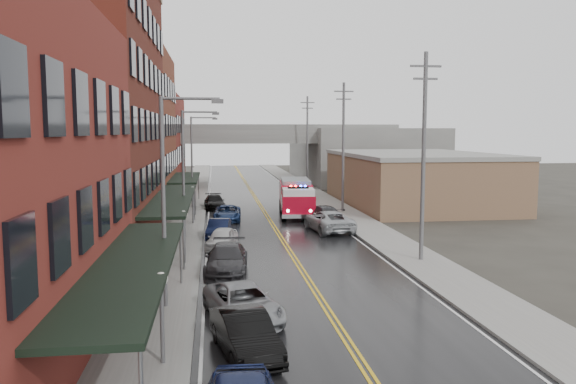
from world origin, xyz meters
TOP-DOWN VIEW (x-y plane):
  - ground at (0.00, 0.00)m, footprint 220.00×220.00m
  - road at (0.00, 30.00)m, footprint 11.00×160.00m
  - sidewalk_left at (-7.30, 30.00)m, footprint 3.00×160.00m
  - sidewalk_right at (7.30, 30.00)m, footprint 3.00×160.00m
  - curb_left at (-5.65, 30.00)m, footprint 0.30×160.00m
  - curb_right at (5.65, 30.00)m, footprint 0.30×160.00m
  - brick_building_b at (-13.30, 23.00)m, footprint 9.00×20.00m
  - brick_building_c at (-13.30, 40.50)m, footprint 9.00×15.00m
  - brick_building_far at (-13.30, 58.00)m, footprint 9.00×20.00m
  - tan_building at (16.00, 40.00)m, footprint 14.00×22.00m
  - right_far_block at (18.00, 70.00)m, footprint 18.00×30.00m
  - awning_0 at (-7.49, 4.00)m, footprint 2.60×16.00m
  - awning_1 at (-7.49, 23.00)m, footprint 2.60×18.00m
  - awning_2 at (-7.49, 40.50)m, footprint 2.60×13.00m
  - globe_lamp_0 at (-6.40, 2.00)m, footprint 0.44×0.44m
  - globe_lamp_1 at (-6.40, 16.00)m, footprint 0.44×0.44m
  - globe_lamp_2 at (-6.40, 30.00)m, footprint 0.44×0.44m
  - street_lamp_0 at (-6.55, 8.00)m, footprint 2.64×0.22m
  - street_lamp_1 at (-6.55, 24.00)m, footprint 2.64×0.22m
  - street_lamp_2 at (-6.55, 40.00)m, footprint 2.64×0.22m
  - utility_pole_0 at (7.20, 15.00)m, footprint 1.80×0.24m
  - utility_pole_1 at (7.20, 35.00)m, footprint 1.80×0.24m
  - utility_pole_2 at (7.20, 55.00)m, footprint 1.80×0.24m
  - overpass at (0.00, 62.00)m, footprint 40.00×10.00m
  - fire_truck at (2.64, 33.84)m, footprint 4.13×8.99m
  - parked_car_left_1 at (-3.72, 2.61)m, footprint 2.47×4.74m
  - parked_car_left_2 at (-3.60, 6.19)m, footprint 3.50×5.46m
  - parked_car_left_3 at (-4.08, 13.79)m, footprint 2.60×5.46m
  - parked_car_left_4 at (-4.23, 20.17)m, footprint 2.51×4.26m
  - parked_car_left_5 at (-4.39, 23.78)m, footprint 1.92×4.27m
  - parked_car_left_6 at (-3.60, 31.58)m, footprint 2.51×4.91m
  - parked_car_left_7 at (-4.64, 39.20)m, footprint 2.15×4.79m
  - parked_car_right_0 at (3.91, 25.55)m, footprint 3.36×6.06m
  - parked_car_right_1 at (4.20, 29.80)m, footprint 3.26×5.36m
  - parked_car_right_2 at (4.85, 46.20)m, footprint 3.24×5.03m
  - parked_car_right_3 at (5.00, 48.17)m, footprint 1.81×4.74m

SIDE VIEW (x-z plane):
  - ground at x=0.00m, z-range 0.00..0.00m
  - road at x=0.00m, z-range 0.00..0.02m
  - sidewalk_left at x=-7.30m, z-range 0.00..0.15m
  - sidewalk_right at x=7.30m, z-range 0.00..0.15m
  - curb_left at x=-5.65m, z-range 0.00..0.15m
  - curb_right at x=5.65m, z-range 0.00..0.15m
  - parked_car_left_6 at x=-3.60m, z-range 0.00..1.33m
  - parked_car_left_4 at x=-4.23m, z-range 0.00..1.36m
  - parked_car_left_5 at x=-4.39m, z-range 0.00..1.36m
  - parked_car_left_7 at x=-4.64m, z-range 0.00..1.36m
  - parked_car_left_2 at x=-3.60m, z-range 0.00..1.40m
  - parked_car_right_1 at x=4.20m, z-range 0.00..1.45m
  - parked_car_left_1 at x=-3.72m, z-range 0.00..1.49m
  - parked_car_left_3 at x=-4.08m, z-range 0.00..1.54m
  - parked_car_right_3 at x=5.00m, z-range 0.00..1.54m
  - parked_car_right_2 at x=4.85m, z-range 0.00..1.59m
  - parked_car_right_0 at x=3.91m, z-range 0.00..1.61m
  - fire_truck at x=2.64m, z-range 0.13..3.34m
  - globe_lamp_0 at x=-6.40m, z-range 0.75..3.87m
  - globe_lamp_1 at x=-6.40m, z-range 0.75..3.87m
  - globe_lamp_2 at x=-6.40m, z-range 0.75..3.87m
  - tan_building at x=16.00m, z-range 0.00..5.00m
  - awning_2 at x=-7.49m, z-range 1.44..4.53m
  - awning_0 at x=-7.49m, z-range 1.44..4.53m
  - awning_1 at x=-7.49m, z-range 1.44..4.53m
  - right_far_block at x=18.00m, z-range 0.00..8.00m
  - street_lamp_0 at x=-6.55m, z-range 0.69..9.69m
  - street_lamp_1 at x=-6.55m, z-range 0.69..9.69m
  - street_lamp_2 at x=-6.55m, z-range 0.69..9.69m
  - overpass at x=0.00m, z-range 2.24..9.74m
  - brick_building_far at x=-13.30m, z-range 0.00..12.00m
  - utility_pole_0 at x=7.20m, z-range 0.31..12.31m
  - utility_pole_1 at x=7.20m, z-range 0.31..12.31m
  - utility_pole_2 at x=7.20m, z-range 0.31..12.31m
  - brick_building_c at x=-13.30m, z-range 0.00..15.00m
  - brick_building_b at x=-13.30m, z-range 0.00..18.00m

